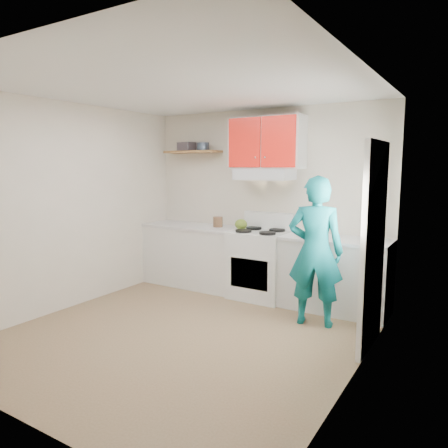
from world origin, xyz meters
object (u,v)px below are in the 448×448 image
Objects in this scene: tin at (203,146)px; person at (315,251)px; crock at (218,223)px; kettle at (241,224)px; stove at (260,265)px.

person is (2.02, -0.72, -1.24)m from tin.
kettle is at bearing -5.00° from crock.
stove is 1.94m from tin.
crock is at bearing -13.80° from tin.
kettle is at bearing 174.57° from stove.
stove is at bearing 15.71° from kettle.
kettle is (0.72, -0.11, -1.10)m from tin.
tin reaches higher than person.
tin is 1.32m from kettle.
person is at bearing -3.76° from kettle.
person reaches higher than kettle.
tin is at bearing -167.69° from kettle.
kettle is 1.03× the size of crock.
tin is 1.07× the size of kettle.
tin is at bearing 172.21° from stove.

